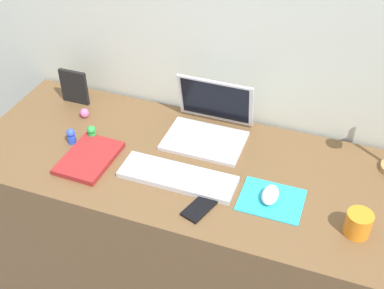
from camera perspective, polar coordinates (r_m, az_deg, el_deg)
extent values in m
plane|color=#474C56|center=(2.33, 0.01, -16.20)|extent=(6.00, 6.00, 0.00)
cube|color=beige|center=(2.00, 3.62, 6.23)|extent=(2.87, 0.05, 1.67)
cube|color=brown|center=(2.04, 0.02, -10.18)|extent=(1.67, 0.65, 0.74)
cube|color=silver|center=(1.87, 1.40, 0.45)|extent=(0.30, 0.21, 0.01)
cube|color=silver|center=(1.91, 2.69, 5.13)|extent=(0.30, 0.05, 0.20)
cube|color=black|center=(1.90, 2.63, 5.07)|extent=(0.27, 0.04, 0.17)
cube|color=silver|center=(1.71, -1.67, -3.78)|extent=(0.41, 0.13, 0.02)
cube|color=#28B7CC|center=(1.66, 9.18, -6.36)|extent=(0.21, 0.17, 0.00)
ellipsoid|color=silver|center=(1.65, 9.06, -5.78)|extent=(0.06, 0.10, 0.03)
cube|color=black|center=(1.61, 0.93, -7.31)|extent=(0.10, 0.14, 0.01)
cube|color=maroon|center=(1.83, -11.84, -1.53)|extent=(0.18, 0.24, 0.02)
cube|color=black|center=(2.12, -13.51, 6.51)|extent=(0.12, 0.02, 0.15)
cylinder|color=orange|center=(1.60, 18.72, -8.69)|extent=(0.08, 0.08, 0.08)
cylinder|color=green|center=(1.92, -11.49, 1.02)|extent=(0.03, 0.03, 0.03)
sphere|color=green|center=(1.91, -11.60, 1.69)|extent=(0.03, 0.03, 0.03)
cylinder|color=blue|center=(1.92, -13.77, 0.61)|extent=(0.03, 0.03, 0.03)
sphere|color=blue|center=(1.90, -13.91, 1.32)|extent=(0.03, 0.03, 0.03)
ellipsoid|color=pink|center=(2.04, -12.36, 3.58)|extent=(0.04, 0.04, 0.04)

